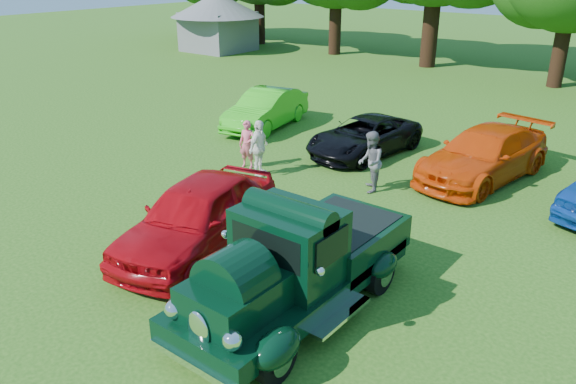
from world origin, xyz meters
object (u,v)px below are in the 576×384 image
Objects in this scene: hero_pickup at (297,265)px; gazebo at (218,15)px; spectator_grey at (370,162)px; back_car_orange at (484,155)px; spectator_white at (259,148)px; back_car_black at (364,136)px; red_convertible at (198,215)px; spectator_pink at (247,144)px; back_car_lime at (266,109)px.

gazebo is (-23.37, 21.66, 1.50)m from hero_pickup.
hero_pickup is 3.11× the size of spectator_grey.
hero_pickup reaches higher than spectator_grey.
spectator_grey is at bearing -116.88° from back_car_orange.
gazebo reaches higher than hero_pickup.
spectator_grey is 1.02× the size of spectator_white.
spectator_white reaches higher than back_car_black.
hero_pickup is 6.04m from spectator_grey.
red_convertible is 1.08× the size of back_car_black.
red_convertible is 8.80m from back_car_orange.
hero_pickup is at bearing -60.46° from back_car_black.
red_convertible is at bearing 171.15° from hero_pickup.
back_car_orange is at bearing -28.89° from gazebo.
hero_pickup reaches higher than spectator_pink.
back_car_orange is (3.37, 8.13, -0.07)m from red_convertible.
red_convertible is (-3.11, 0.48, -0.09)m from hero_pickup.
spectator_pink is 24.20m from gazebo.
hero_pickup is at bearing -57.98° from back_car_lime.
spectator_pink is (-2.16, -3.34, 0.13)m from back_car_black.
hero_pickup is 3.58× the size of spectator_pink.
gazebo is (-23.63, 13.04, 1.67)m from back_car_orange.
back_car_black is at bearing -33.84° from gazebo.
gazebo reaches higher than spectator_pink.
back_car_lime is at bearing -172.15° from back_car_orange.
spectator_white is (-3.24, -0.93, -0.02)m from spectator_grey.
spectator_pink is (-2.69, 4.61, -0.07)m from red_convertible.
back_car_black is (4.58, -0.42, -0.11)m from back_car_lime.
red_convertible is at bearing -69.45° from back_car_lime.
spectator_pink is at bearing -116.68° from back_car_black.
red_convertible is at bearing -103.08° from back_car_orange.
spectator_grey is (3.95, 0.65, 0.11)m from spectator_pink.
hero_pickup is at bearing -42.82° from gazebo.
hero_pickup is 1.05× the size of back_car_orange.
gazebo is at bearing 36.15° from spectator_white.
spectator_pink is at bearing 107.28° from red_convertible.
back_car_black is 3.91m from back_car_orange.
hero_pickup is 8.62m from back_car_orange.
spectator_grey is at bearing -85.20° from spectator_white.
back_car_lime is 2.60× the size of spectator_white.
back_car_orange is at bearing 54.52° from red_convertible.
hero_pickup reaches higher than back_car_orange.
spectator_white is 0.26× the size of gazebo.
back_car_lime is (-5.11, 8.37, -0.09)m from red_convertible.
spectator_grey reaches higher than spectator_pink.
red_convertible is at bearing -166.65° from spectator_white.
back_car_orange is 2.97× the size of spectator_grey.
red_convertible is 0.94× the size of back_car_orange.
spectator_pink reaches higher than back_car_black.
spectator_grey is at bearing -50.14° from back_car_black.
spectator_white is at bearing -105.33° from spectator_grey.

